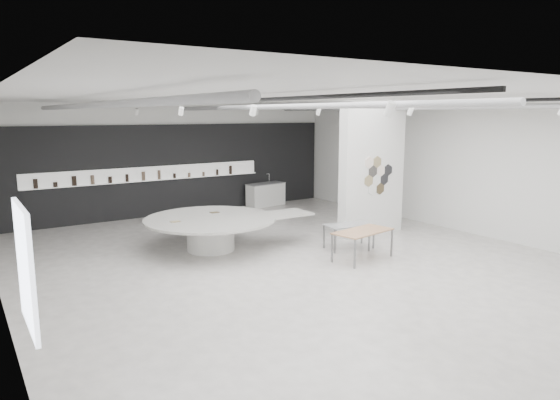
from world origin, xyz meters
TOP-DOWN VIEW (x-y plane):
  - room at (-0.09, -0.00)m, footprint 12.02×14.02m
  - back_wall_display at (-0.08, 6.93)m, footprint 11.80×0.27m
  - partition_column at (3.50, 1.00)m, footprint 2.20×0.38m
  - display_island at (-1.09, 1.93)m, footprint 4.33×3.44m
  - sample_table_wood at (1.51, -0.82)m, footprint 1.62×1.00m
  - sample_table_stone at (1.91, 0.13)m, footprint 1.32×0.80m
  - kitchen_counter at (3.31, 6.50)m, footprint 1.58×0.77m

SIDE VIEW (x-z plane):
  - kitchen_counter at x=3.31m, z-range -0.17..1.03m
  - display_island at x=-1.09m, z-range 0.13..0.98m
  - sample_table_stone at x=1.91m, z-range 0.26..0.90m
  - sample_table_wood at x=1.51m, z-range 0.30..1.01m
  - back_wall_display at x=-0.08m, z-range -0.01..3.09m
  - partition_column at x=3.50m, z-range 0.00..3.60m
  - room at x=-0.09m, z-range 0.16..3.98m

